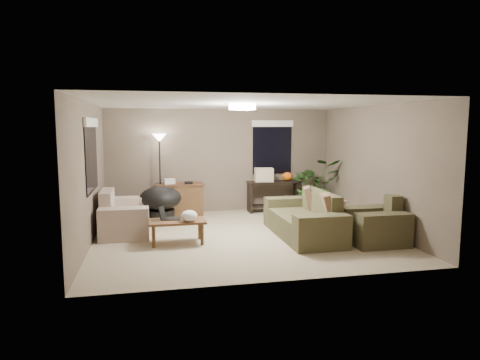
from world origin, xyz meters
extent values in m
plane|color=tan|center=(0.00, 0.00, 0.00)|extent=(5.50, 5.50, 0.00)
plane|color=white|center=(0.00, 0.00, 2.50)|extent=(5.50, 5.50, 0.00)
plane|color=#6E6051|center=(0.00, 2.50, 1.25)|extent=(5.50, 0.00, 5.50)
plane|color=#6E6051|center=(0.00, -2.50, 1.25)|extent=(5.50, 0.00, 5.50)
plane|color=#6E6051|center=(-2.75, 0.00, 1.25)|extent=(0.00, 5.00, 5.00)
plane|color=#6E6051|center=(2.75, 0.00, 1.25)|extent=(0.00, 5.00, 5.00)
cube|color=#46422A|center=(1.12, -0.28, 0.21)|extent=(0.95, 1.48, 0.42)
cube|color=brown|center=(1.48, -0.28, 0.64)|extent=(0.22, 1.48, 0.43)
cube|color=brown|center=(1.12, -1.20, 0.30)|extent=(0.95, 0.36, 0.60)
cube|color=#48442B|center=(1.12, 0.64, 0.30)|extent=(0.95, 0.36, 0.60)
cube|color=#8C7251|center=(1.42, -0.73, 0.65)|extent=(0.33, 0.49, 0.47)
cube|color=#8C7251|center=(1.42, 0.17, 0.65)|extent=(0.38, 0.50, 0.47)
cube|color=beige|center=(-2.20, 0.73, 0.21)|extent=(0.90, 0.88, 0.42)
cube|color=beige|center=(-2.54, 0.73, 0.64)|extent=(0.22, 0.88, 0.43)
cube|color=#C0B4A4|center=(-2.20, 0.11, 0.30)|extent=(0.90, 0.36, 0.60)
cube|color=beige|center=(-2.20, 1.35, 0.30)|extent=(0.90, 0.36, 0.60)
cube|color=#454129|center=(2.21, -0.98, 0.21)|extent=(0.95, 0.28, 0.42)
cube|color=#4C472D|center=(2.57, -0.98, 0.64)|extent=(0.22, 0.28, 0.43)
cube|color=#4A452C|center=(2.21, -1.30, 0.30)|extent=(0.95, 0.36, 0.60)
cube|color=#49452C|center=(2.21, -0.66, 0.30)|extent=(0.95, 0.36, 0.60)
cube|color=brown|center=(-1.25, -0.30, 0.40)|extent=(1.00, 0.55, 0.04)
cylinder|color=brown|center=(-1.67, -0.50, 0.19)|extent=(0.06, 0.06, 0.38)
cylinder|color=brown|center=(-0.83, -0.50, 0.19)|extent=(0.06, 0.06, 0.38)
cylinder|color=brown|center=(-1.67, -0.10, 0.19)|extent=(0.06, 0.06, 0.38)
cylinder|color=brown|center=(-0.83, -0.10, 0.19)|extent=(0.06, 0.06, 0.38)
cube|color=black|center=(-1.35, -0.20, 0.43)|extent=(0.37, 0.28, 0.02)
cube|color=black|center=(-1.51, -0.20, 0.55)|extent=(0.15, 0.24, 0.22)
ellipsoid|color=white|center=(-1.05, -0.45, 0.52)|extent=(0.36, 0.34, 0.20)
cube|color=brown|center=(-1.03, 2.17, 0.35)|extent=(1.05, 0.45, 0.71)
cube|color=brown|center=(-1.03, 2.17, 0.73)|extent=(1.10, 0.50, 0.04)
cube|color=silver|center=(-1.28, 2.17, 0.81)|extent=(0.29, 0.26, 0.12)
cube|color=black|center=(-0.83, 2.12, 0.77)|extent=(0.18, 0.22, 0.04)
cube|color=black|center=(1.25, 2.14, 0.73)|extent=(1.30, 0.40, 0.04)
cube|color=black|center=(0.65, 2.14, 0.35)|extent=(0.05, 0.38, 0.71)
cube|color=black|center=(1.85, 2.14, 0.35)|extent=(0.05, 0.38, 0.71)
cube|color=black|center=(1.25, 2.14, 0.15)|extent=(1.25, 0.36, 0.03)
ellipsoid|color=orange|center=(1.60, 2.14, 0.86)|extent=(0.26, 0.26, 0.22)
cube|color=beige|center=(1.00, 2.14, 0.91)|extent=(0.47, 0.38, 0.33)
cylinder|color=black|center=(-1.50, 1.39, 0.15)|extent=(0.60, 0.60, 0.30)
ellipsoid|color=black|center=(-1.50, 1.39, 0.55)|extent=(0.90, 0.90, 0.50)
cylinder|color=black|center=(-1.48, 2.21, 0.01)|extent=(0.28, 0.28, 0.02)
cylinder|color=black|center=(-1.48, 2.21, 0.90)|extent=(0.04, 0.04, 1.78)
cone|color=white|center=(-1.48, 2.21, 1.82)|extent=(0.32, 0.32, 0.18)
cylinder|color=white|center=(0.00, 0.00, 2.44)|extent=(0.50, 0.50, 0.10)
imported|color=#2D5923|center=(2.23, 1.92, 0.51)|extent=(1.18, 1.31, 1.02)
cube|color=tan|center=(2.32, 0.57, 0.01)|extent=(0.32, 0.32, 0.03)
cylinder|color=tan|center=(2.32, 0.57, 0.25)|extent=(0.12, 0.12, 0.44)
cube|color=tan|center=(2.32, 0.57, 0.48)|extent=(0.22, 0.22, 0.03)
cube|color=black|center=(-2.73, 0.30, 1.55)|extent=(0.01, 1.50, 1.30)
cube|color=white|center=(-2.71, 0.30, 2.15)|extent=(0.05, 1.56, 0.16)
cube|color=black|center=(1.30, 2.48, 1.55)|extent=(1.00, 0.01, 1.30)
cube|color=white|center=(1.30, 2.46, 2.15)|extent=(1.06, 0.05, 0.16)
camera|label=1|loc=(-1.68, -7.83, 2.08)|focal=32.00mm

